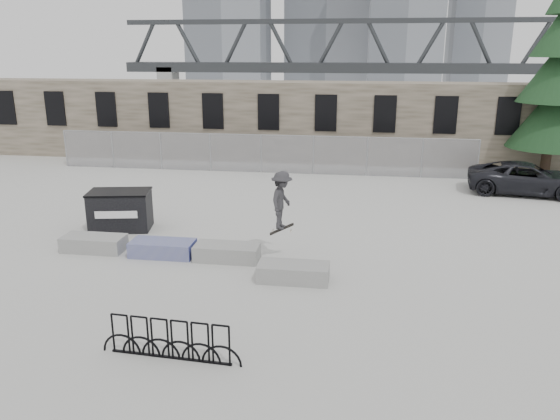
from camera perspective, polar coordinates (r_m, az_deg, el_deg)
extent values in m
plane|color=beige|center=(17.38, -9.34, -5.02)|extent=(120.00, 120.00, 0.00)
cube|color=brown|center=(32.28, -0.82, 9.30)|extent=(36.00, 2.50, 4.50)
cube|color=black|center=(37.11, -26.74, 9.52)|extent=(1.20, 0.12, 2.00)
cube|color=black|center=(35.39, -22.42, 9.77)|extent=(1.20, 0.12, 2.00)
cube|color=black|center=(33.89, -17.68, 9.99)|extent=(1.20, 0.12, 2.00)
cube|color=black|center=(32.63, -12.54, 10.14)|extent=(1.20, 0.12, 2.00)
cube|color=black|center=(31.64, -7.02, 10.22)|extent=(1.20, 0.12, 2.00)
cube|color=black|center=(30.96, -1.20, 10.20)|extent=(1.20, 0.12, 2.00)
cube|color=black|center=(30.59, 4.81, 10.07)|extent=(1.20, 0.12, 2.00)
cube|color=black|center=(30.56, 10.90, 9.83)|extent=(1.20, 0.12, 2.00)
cube|color=black|center=(30.87, 16.92, 9.48)|extent=(1.20, 0.12, 2.00)
cube|color=black|center=(31.49, 22.75, 9.05)|extent=(1.20, 0.12, 2.00)
cylinder|color=gray|center=(32.61, -21.49, 6.01)|extent=(0.06, 0.06, 2.00)
cylinder|color=gray|center=(31.35, -17.09, 6.04)|extent=(0.06, 0.06, 2.00)
cylinder|color=gray|center=(30.28, -12.35, 6.04)|extent=(0.06, 0.06, 2.00)
cylinder|color=gray|center=(29.43, -7.30, 5.99)|extent=(0.06, 0.06, 2.00)
cylinder|color=gray|center=(28.82, -2.00, 5.90)|extent=(0.06, 0.06, 2.00)
cylinder|color=gray|center=(28.46, 3.49, 5.74)|extent=(0.06, 0.06, 2.00)
cylinder|color=gray|center=(28.37, 9.05, 5.53)|extent=(0.06, 0.06, 2.00)
cylinder|color=gray|center=(28.54, 14.60, 5.27)|extent=(0.06, 0.06, 2.00)
cylinder|color=gray|center=(28.98, 20.03, 4.96)|extent=(0.06, 0.06, 2.00)
cube|color=#99999E|center=(28.82, -2.00, 5.90)|extent=(22.00, 0.02, 2.00)
cylinder|color=gray|center=(28.65, -2.02, 7.86)|extent=(22.00, 0.04, 0.04)
cube|color=#979895|center=(18.73, -18.87, -3.31)|extent=(2.00, 0.90, 0.49)
cube|color=#2D471E|center=(18.67, -18.93, -2.78)|extent=(1.76, 0.66, 0.10)
cube|color=navy|center=(17.69, -12.16, -3.93)|extent=(2.00, 0.90, 0.49)
cube|color=#2D471E|center=(17.63, -12.19, -3.37)|extent=(1.76, 0.66, 0.10)
cube|color=#979895|center=(17.05, -5.56, -4.42)|extent=(2.00, 0.90, 0.49)
cube|color=#2D471E|center=(16.98, -5.57, -3.84)|extent=(1.76, 0.66, 0.10)
cube|color=#979895|center=(15.51, 1.41, -6.53)|extent=(2.00, 0.90, 0.49)
cube|color=#2D471E|center=(15.44, 1.42, -5.90)|extent=(1.76, 0.66, 0.10)
cube|color=black|center=(20.51, -16.33, -0.09)|extent=(2.31, 1.64, 1.37)
cube|color=black|center=(20.33, -16.49, 1.81)|extent=(2.37, 1.71, 0.06)
cube|color=white|center=(19.89, -16.76, -0.48)|extent=(1.45, 0.30, 0.26)
cube|color=black|center=(12.21, -11.32, -14.87)|extent=(2.70, 0.23, 0.04)
torus|color=black|center=(12.45, -16.31, -12.31)|extent=(0.89, 0.11, 0.89)
torus|color=black|center=(12.26, -14.41, -12.63)|extent=(0.89, 0.11, 0.89)
torus|color=black|center=(12.08, -12.44, -12.95)|extent=(0.89, 0.11, 0.89)
torus|color=black|center=(11.92, -10.41, -13.27)|extent=(0.89, 0.11, 0.89)
torus|color=black|center=(11.77, -8.33, -13.57)|extent=(0.89, 0.11, 0.89)
torus|color=black|center=(11.63, -6.18, -13.87)|extent=(0.89, 0.11, 0.89)
cylinder|color=#38281E|center=(31.57, 26.16, 5.73)|extent=(0.50, 0.50, 2.62)
cone|color=black|center=(31.35, 26.55, 8.75)|extent=(4.24, 4.24, 3.20)
cone|color=black|center=(31.19, 27.08, 12.74)|extent=(3.73, 3.73, 3.00)
cube|color=#2D3033|center=(70.57, 12.72, 14.27)|extent=(70.00, 3.00, 1.20)
cube|color=#2D3033|center=(70.61, 13.01, 18.73)|extent=(70.00, 0.60, 0.60)
cube|color=gray|center=(74.83, -11.57, 12.91)|extent=(2.00, 3.00, 4.00)
imported|color=black|center=(26.94, 24.38, 3.02)|extent=(5.38, 3.09, 1.41)
imported|color=#2F2E31|center=(16.48, 0.18, 1.03)|extent=(0.86, 1.25, 1.78)
cube|color=black|center=(16.75, 0.18, -2.00)|extent=(0.76, 0.30, 0.36)
cylinder|color=beige|center=(16.74, -0.80, -2.20)|extent=(0.06, 0.03, 0.06)
cylinder|color=beige|center=(16.87, -0.73, -2.04)|extent=(0.06, 0.03, 0.06)
cylinder|color=beige|center=(16.67, 1.10, -2.28)|extent=(0.06, 0.03, 0.06)
cylinder|color=beige|center=(16.80, 1.16, -2.13)|extent=(0.06, 0.03, 0.06)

